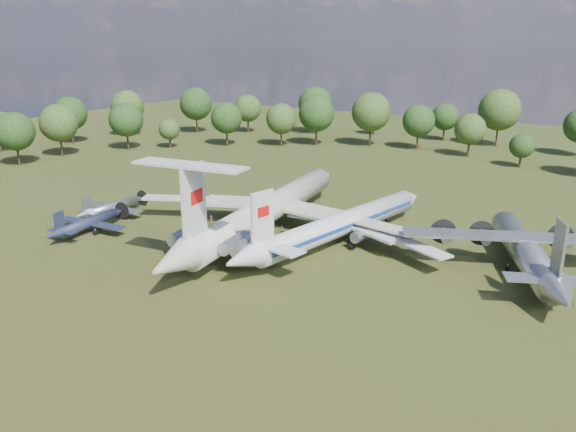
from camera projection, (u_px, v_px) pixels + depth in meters
The scene contains 7 objects.
ground at pixel (251, 237), 84.48m from camera, with size 300.00×300.00×0.00m, color #223B13.
il62_airliner at pixel (268, 214), 85.84m from camera, with size 45.09×58.62×5.75m, color #B3B3AE, non-canonical shape.
tu104_jet at pixel (342, 228), 81.22m from camera, with size 34.98×46.64×4.66m, color silver, non-canonical shape.
an12_transport at pixel (525, 255), 71.26m from camera, with size 30.65×34.26×4.51m, color #9B9EA3, non-canonical shape.
small_prop_west at pixel (89, 225), 85.94m from camera, with size 12.25×16.70×2.45m, color #151B30, non-canonical shape.
small_prop_northwest at pixel (112, 209), 94.52m from camera, with size 11.53×15.72×2.31m, color #96999D, non-canonical shape.
person_on_il62 at pixel (211, 221), 70.76m from camera, with size 0.57×0.37×1.55m, color #9A804E.
Camera 1 is at (46.24, -65.10, 28.31)m, focal length 35.00 mm.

